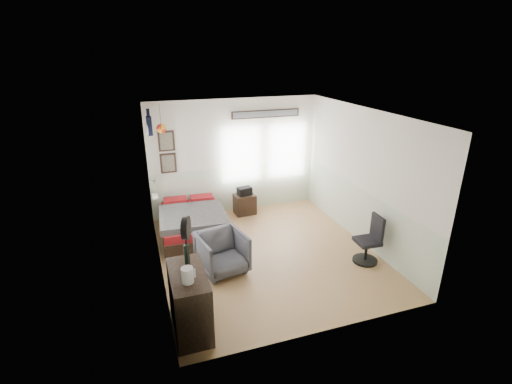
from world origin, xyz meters
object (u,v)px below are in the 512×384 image
dresser (189,301)px  armchair (222,253)px  task_chair (369,243)px  nightstand (245,204)px  bed (193,223)px

dresser → armchair: 1.50m
dresser → task_chair: (3.43, 0.73, -0.08)m
armchair → nightstand: bearing=53.0°
armchair → task_chair: (2.65, -0.55, 0.01)m
bed → dresser: (-0.51, -2.82, 0.17)m
bed → dresser: size_ratio=1.89×
dresser → nightstand: dresser is taller
dresser → armchair: size_ratio=1.25×
nightstand → task_chair: bearing=-64.6°
armchair → task_chair: task_chair is taller
bed → armchair: bearing=-76.3°
dresser → nightstand: bearing=62.0°
bed → task_chair: bearing=-31.9°
task_chair → nightstand: bearing=122.0°
dresser → armchair: (0.78, 1.28, -0.09)m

